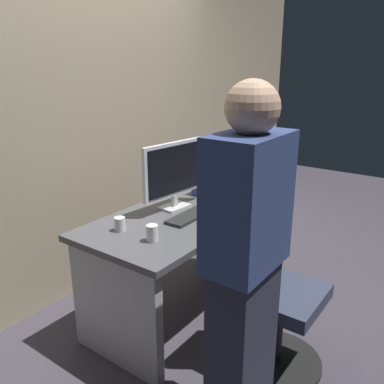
% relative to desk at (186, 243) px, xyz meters
% --- Properties ---
extents(ground_plane, '(9.00, 9.00, 0.00)m').
position_rel_desk_xyz_m(ground_plane, '(0.00, 0.00, -0.51)').
color(ground_plane, '#3D3842').
extents(wall_back, '(6.40, 0.10, 3.00)m').
position_rel_desk_xyz_m(wall_back, '(0.00, 0.88, 0.99)').
color(wall_back, tan).
rests_on(wall_back, ground).
extents(desk, '(1.47, 0.75, 0.74)m').
position_rel_desk_xyz_m(desk, '(0.00, 0.00, 0.00)').
color(desk, '#4C4C51').
rests_on(desk, ground).
extents(office_chair, '(0.52, 0.52, 0.94)m').
position_rel_desk_xyz_m(office_chair, '(-0.14, -0.71, -0.08)').
color(office_chair, black).
rests_on(office_chair, ground).
extents(person_at_desk, '(0.40, 0.24, 1.64)m').
position_rel_desk_xyz_m(person_at_desk, '(-0.61, -0.78, 0.33)').
color(person_at_desk, '#262838').
rests_on(person_at_desk, ground).
extents(monitor, '(0.54, 0.16, 0.46)m').
position_rel_desk_xyz_m(monitor, '(0.02, 0.11, 0.48)').
color(monitor, silver).
rests_on(monitor, desk).
extents(keyboard, '(0.43, 0.13, 0.02)m').
position_rel_desk_xyz_m(keyboard, '(-0.04, -0.08, 0.24)').
color(keyboard, '#262626').
rests_on(keyboard, desk).
extents(mouse, '(0.06, 0.10, 0.03)m').
position_rel_desk_xyz_m(mouse, '(0.29, -0.05, 0.24)').
color(mouse, white).
rests_on(mouse, desk).
extents(cup_near_keyboard, '(0.07, 0.07, 0.10)m').
position_rel_desk_xyz_m(cup_near_keyboard, '(-0.48, -0.12, 0.27)').
color(cup_near_keyboard, white).
rests_on(cup_near_keyboard, desk).
extents(cup_by_monitor, '(0.07, 0.07, 0.08)m').
position_rel_desk_xyz_m(cup_by_monitor, '(-0.48, 0.13, 0.27)').
color(cup_by_monitor, silver).
rests_on(cup_by_monitor, desk).
extents(book_stack, '(0.20, 0.17, 0.13)m').
position_rel_desk_xyz_m(book_stack, '(0.41, 0.12, 0.30)').
color(book_stack, '#3359A5').
rests_on(book_stack, desk).
extents(cell_phone, '(0.09, 0.15, 0.01)m').
position_rel_desk_xyz_m(cell_phone, '(0.51, -0.13, 0.23)').
color(cell_phone, black).
rests_on(cell_phone, desk).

